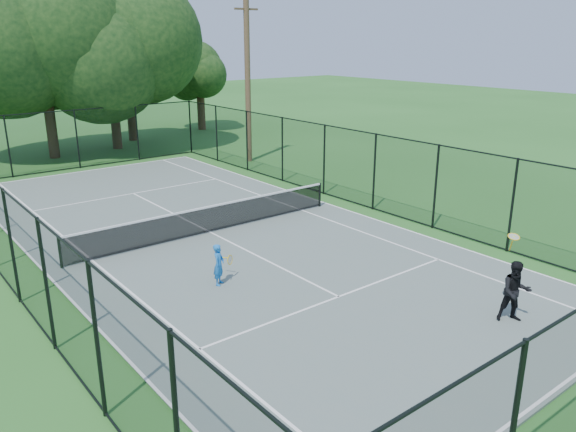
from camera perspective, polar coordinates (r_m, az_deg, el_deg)
ground at (r=19.47m, az=-7.87°, el=-1.82°), size 120.00×120.00×0.00m
tennis_court at (r=19.46m, az=-7.87°, el=-1.74°), size 11.00×24.00×0.06m
tennis_net at (r=19.29m, az=-7.94°, el=-0.20°), size 10.08×0.08×0.95m
fence at (r=19.03m, az=-8.05°, el=2.44°), size 13.10×26.10×3.00m
tree_near_left at (r=33.62m, az=-23.92°, el=16.32°), size 8.07×8.07×10.52m
tree_near_mid at (r=35.29m, az=-17.77°, el=16.01°), size 7.31×7.31×9.56m
tree_near_right at (r=38.01m, az=-16.02°, el=14.51°), size 5.43×5.43×7.50m
tree_far_right at (r=41.67m, az=-8.96°, el=13.50°), size 4.32×4.32×5.72m
utility_pole at (r=30.25m, az=-4.12°, el=13.69°), size 1.40×0.30×8.58m
player_blue at (r=15.23m, az=-7.02°, el=-4.91°), size 0.83×0.48×1.15m
player_black at (r=14.21m, az=22.11°, el=-7.11°), size 0.91×0.94×2.02m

